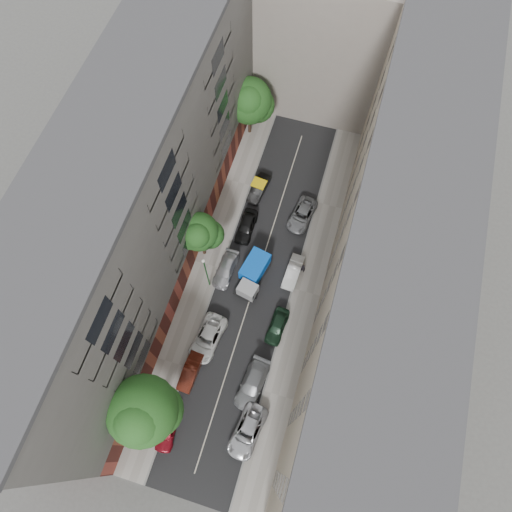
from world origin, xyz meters
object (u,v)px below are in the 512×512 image
at_px(car_left_1, 190,372).
at_px(tree_near, 144,413).
at_px(car_left_2, 208,338).
at_px(car_right_1, 252,384).
at_px(car_right_4, 302,215).
at_px(pedestrian, 303,268).
at_px(car_left_5, 259,188).
at_px(car_left_0, 167,430).
at_px(car_left_4, 246,226).
at_px(car_right_3, 293,272).
at_px(tarp_truck, 253,274).
at_px(tree_mid, 200,234).
at_px(lamp_post, 206,270).
at_px(tree_far, 250,102).
at_px(car_left_3, 226,270).
at_px(car_right_0, 248,431).
at_px(car_right_2, 277,326).

bearing_deg(car_left_1, tree_near, -103.24).
height_order(car_left_2, car_right_1, car_right_1).
distance_m(car_right_4, pedestrian, 6.63).
height_order(car_left_2, tree_near, tree_near).
height_order(car_left_1, pedestrian, pedestrian).
bearing_deg(car_right_1, car_left_5, 111.30).
bearing_deg(car_left_5, car_left_0, -83.94).
bearing_deg(car_left_1, car_right_4, 76.19).
relative_size(car_left_4, car_right_3, 1.08).
distance_m(tarp_truck, car_right_4, 9.24).
height_order(tree_mid, lamp_post, tree_mid).
xyz_separation_m(tarp_truck, car_right_3, (3.97, 1.66, -0.63)).
xyz_separation_m(car_right_4, tree_far, (-9.10, 9.77, 4.71)).
bearing_deg(car_right_4, car_right_1, -80.51).
height_order(car_left_1, car_right_4, car_right_4).
xyz_separation_m(car_left_1, car_left_2, (0.54, 3.60, 0.07)).
bearing_deg(tarp_truck, car_left_5, 115.13).
xyz_separation_m(car_left_3, car_right_1, (6.20, -10.60, 0.10)).
relative_size(car_right_3, car_right_4, 0.84).
distance_m(tree_near, tree_far, 34.71).
height_order(car_left_5, car_right_0, car_right_0).
relative_size(car_left_0, car_right_1, 0.78).
relative_size(tarp_truck, lamp_post, 0.83).
distance_m(car_left_5, tree_near, 27.57).
distance_m(car_left_1, lamp_post, 10.00).
relative_size(car_right_2, tree_far, 0.50).
distance_m(car_right_2, pedestrian, 6.86).
xyz_separation_m(car_left_1, car_left_4, (0.54, 16.80, 0.09)).
xyz_separation_m(tarp_truck, car_left_5, (-2.49, 10.62, -0.63)).
xyz_separation_m(car_left_0, car_left_2, (0.80, 9.20, 0.04)).
bearing_deg(tree_far, tree_mid, -89.78).
relative_size(car_right_2, tree_mid, 0.55).
relative_size(car_left_2, car_right_2, 1.30).
height_order(car_left_1, car_left_5, car_left_5).
relative_size(car_left_1, car_right_1, 0.78).
height_order(car_right_3, car_right_4, car_right_4).
relative_size(car_left_4, tree_near, 0.45).
xyz_separation_m(car_left_3, pedestrian, (7.90, 2.39, 0.27)).
bearing_deg(car_right_0, car_right_3, 97.63).
relative_size(car_right_4, pedestrian, 3.15).
bearing_deg(car_left_0, lamp_post, 88.16).
height_order(car_left_2, car_right_2, car_left_2).
xyz_separation_m(car_left_4, car_right_4, (5.60, 3.19, -0.08)).
height_order(car_right_4, tree_near, tree_near).
distance_m(car_right_2, lamp_post, 9.21).
bearing_deg(pedestrian, tarp_truck, 33.53).
relative_size(car_right_2, car_right_4, 0.84).
bearing_deg(car_left_4, car_left_3, -96.40).
bearing_deg(car_left_3, tree_far, 102.07).
bearing_deg(car_right_0, pedestrian, 94.63).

